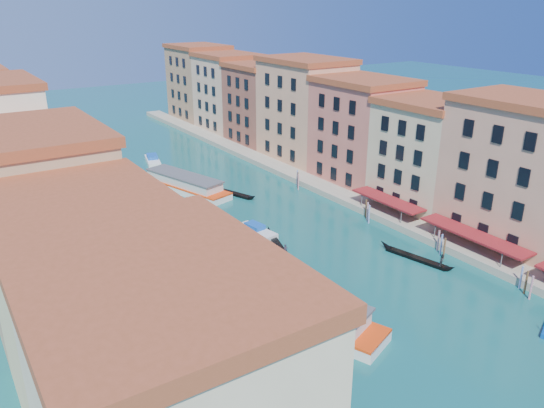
{
  "coord_description": "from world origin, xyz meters",
  "views": [
    {
      "loc": [
        -33.73,
        -14.34,
        31.04
      ],
      "look_at": [
        1.2,
        39.04,
        6.68
      ],
      "focal_mm": 35.0,
      "sensor_mm": 36.0,
      "label": 1
    }
  ],
  "objects": [
    {
      "name": "gondola_fore",
      "position": [
        2.53,
        39.56,
        0.35
      ],
      "size": [
        3.89,
        10.27,
        2.1
      ],
      "rotation": [
        0.0,
        0.0,
        -0.3
      ],
      "color": "black",
      "rests_on": "ground"
    },
    {
      "name": "mooring_poles_right",
      "position": [
        19.1,
        28.8,
        1.3
      ],
      "size": [
        1.44,
        54.24,
        3.2
      ],
      "color": "#4F301B",
      "rests_on": "ground"
    },
    {
      "name": "left_bank_palazzos",
      "position": [
        -26.0,
        64.68,
        9.71
      ],
      "size": [
        12.8,
        128.4,
        21.0
      ],
      "color": "beige",
      "rests_on": "ground"
    },
    {
      "name": "vaporetto_near",
      "position": [
        -6.0,
        24.7,
        1.4
      ],
      "size": [
        12.08,
        21.17,
        3.11
      ],
      "rotation": [
        0.0,
        0.0,
        0.38
      ],
      "color": "white",
      "rests_on": "ground"
    },
    {
      "name": "motorboat_far",
      "position": [
        3.26,
        87.16,
        0.63
      ],
      "size": [
        4.31,
        8.18,
        1.62
      ],
      "rotation": [
        0.0,
        0.0,
        -0.25
      ],
      "color": "white",
      "rests_on": "ground"
    },
    {
      "name": "quay",
      "position": [
        22.0,
        65.0,
        0.5
      ],
      "size": [
        4.0,
        140.0,
        1.0
      ],
      "primitive_type": "cube",
      "color": "gray",
      "rests_on": "ground"
    },
    {
      "name": "restaurant_awnings",
      "position": [
        22.19,
        23.0,
        2.99
      ],
      "size": [
        3.2,
        44.55,
        3.12
      ],
      "color": "maroon",
      "rests_on": "ground"
    },
    {
      "name": "motorboat_mid",
      "position": [
        2.43,
        44.97,
        0.54
      ],
      "size": [
        3.16,
        6.96,
        1.39
      ],
      "rotation": [
        0.0,
        0.0,
        0.16
      ],
      "color": "silver",
      "rests_on": "ground"
    },
    {
      "name": "vaporetto_far",
      "position": [
        1.55,
        67.69,
        1.3
      ],
      "size": [
        9.69,
        19.94,
        2.9
      ],
      "rotation": [
        0.0,
        0.0,
        0.28
      ],
      "color": "white",
      "rests_on": "ground"
    },
    {
      "name": "gondola_right",
      "position": [
        15.35,
        26.47,
        0.42
      ],
      "size": [
        3.27,
        11.02,
        2.22
      ],
      "rotation": [
        0.0,
        0.0,
        0.22
      ],
      "color": "black",
      "rests_on": "ground"
    },
    {
      "name": "right_bank_palazzos",
      "position": [
        30.0,
        65.0,
        9.75
      ],
      "size": [
        12.8,
        128.4,
        21.0
      ],
      "color": "#A13E2F",
      "rests_on": "ground"
    },
    {
      "name": "gondola_far",
      "position": [
        7.35,
        61.98,
        0.34
      ],
      "size": [
        4.83,
        11.48,
        1.68
      ],
      "rotation": [
        0.0,
        0.0,
        0.34
      ],
      "color": "black",
      "rests_on": "ground"
    }
  ]
}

